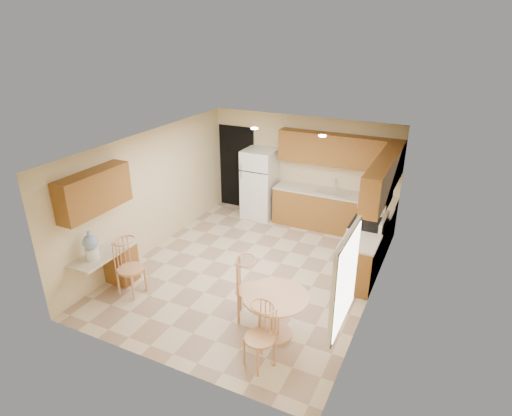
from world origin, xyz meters
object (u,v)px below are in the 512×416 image
at_px(chair_desk, 126,265).
at_px(chair_table_b, 257,335).
at_px(water_crock, 91,247).
at_px(dining_table, 275,310).
at_px(chair_table_a, 247,286).
at_px(refrigerator, 260,184).
at_px(stove, 366,244).

bearing_deg(chair_desk, chair_table_b, 79.80).
bearing_deg(water_crock, chair_table_b, -5.86).
relative_size(dining_table, chair_table_a, 0.93).
xyz_separation_m(dining_table, chair_table_a, (-0.55, 0.15, 0.17)).
xyz_separation_m(refrigerator, water_crock, (-1.05, -4.33, 0.16)).
bearing_deg(chair_table_a, stove, 130.07).
height_order(stove, chair_desk, stove).
bearing_deg(refrigerator, water_crock, -103.64).
xyz_separation_m(stove, chair_desk, (-3.47, -2.85, 0.16)).
distance_m(refrigerator, dining_table, 4.46).
height_order(refrigerator, water_crock, refrigerator).
bearing_deg(dining_table, refrigerator, 118.34).
bearing_deg(chair_desk, water_crock, -58.38).
bearing_deg(stove, chair_desk, -140.66).
distance_m(refrigerator, chair_table_b, 5.14).
distance_m(dining_table, chair_desk, 2.72).
bearing_deg(chair_desk, dining_table, 95.08).
relative_size(refrigerator, chair_table_b, 1.75).
height_order(dining_table, water_crock, water_crock).
distance_m(chair_table_a, chair_table_b, 1.08).
height_order(chair_desk, water_crock, water_crock).
xyz_separation_m(chair_table_b, chair_desk, (-2.76, 0.59, 0.04)).
xyz_separation_m(chair_table_b, water_crock, (-3.21, 0.33, 0.41)).
bearing_deg(chair_table_a, water_crock, -100.49).
bearing_deg(chair_table_a, chair_table_b, 11.35).
distance_m(chair_table_b, water_crock, 3.25).
relative_size(chair_table_a, chair_desk, 1.03).
xyz_separation_m(refrigerator, dining_table, (2.11, -3.91, -0.36)).
relative_size(refrigerator, chair_table_a, 1.59).
relative_size(dining_table, water_crock, 1.92).
xyz_separation_m(stove, chair_table_a, (-1.31, -2.55, 0.18)).
height_order(refrigerator, chair_table_b, refrigerator).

